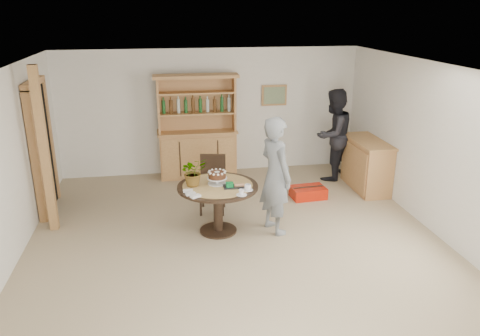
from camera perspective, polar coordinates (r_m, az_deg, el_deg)
name	(u,v)px	position (r m, az deg, el deg)	size (l,w,h in m)	color
ground	(240,252)	(6.66, -0.03, -10.17)	(7.00, 7.00, 0.00)	tan
room_shell	(240,131)	(6.01, -0.01, 4.50)	(6.04, 7.04, 2.52)	white
doorway	(41,146)	(8.26, -23.07, 2.45)	(0.13, 1.10, 2.18)	black
pine_post	(44,151)	(7.42, -22.75, 1.89)	(0.12, 0.12, 2.50)	tan
hutch	(198,143)	(9.35, -5.19, 3.09)	(1.62, 0.54, 2.04)	#AF834A
sideboard	(367,164)	(9.01, 15.19, 0.42)	(0.54, 1.26, 0.94)	#AF834A
dining_table	(218,195)	(6.98, -2.72, -3.26)	(1.20, 1.20, 0.76)	black
dining_chair	(213,180)	(7.77, -3.36, -1.43)	(0.49, 0.49, 0.95)	black
birthday_cake	(217,176)	(6.92, -2.81, -0.97)	(0.30, 0.30, 0.20)	white
flower_vase	(193,172)	(6.86, -5.72, -0.45)	(0.38, 0.33, 0.42)	#3F7233
gift_tray	(233,185)	(6.82, -0.83, -2.13)	(0.30, 0.20, 0.08)	black
coffee_cup_a	(248,188)	(6.70, 0.95, -2.40)	(0.15, 0.15, 0.09)	white
coffee_cup_b	(241,193)	(6.53, 0.18, -3.05)	(0.15, 0.15, 0.08)	white
napkins	(191,194)	(6.59, -5.95, -3.12)	(0.24, 0.33, 0.03)	white
teen_boy	(275,175)	(6.93, 4.34, -0.92)	(0.65, 0.43, 1.78)	slate
adult_person	(333,135)	(9.28, 11.29, 3.98)	(0.87, 0.68, 1.79)	black
red_suitcase	(308,192)	(8.48, 8.30, -2.96)	(0.63, 0.45, 0.21)	red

